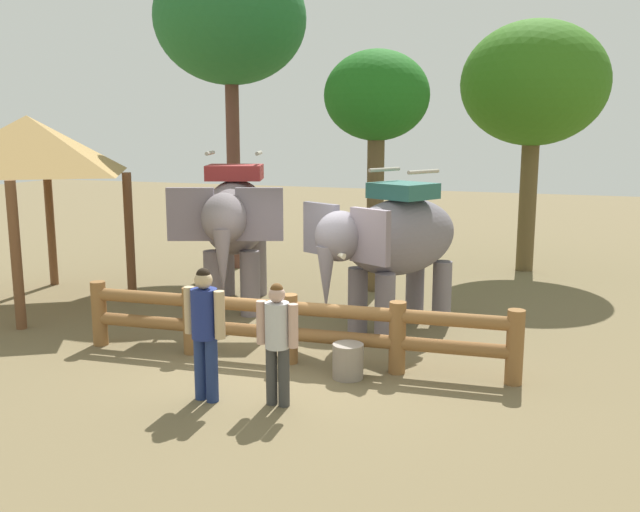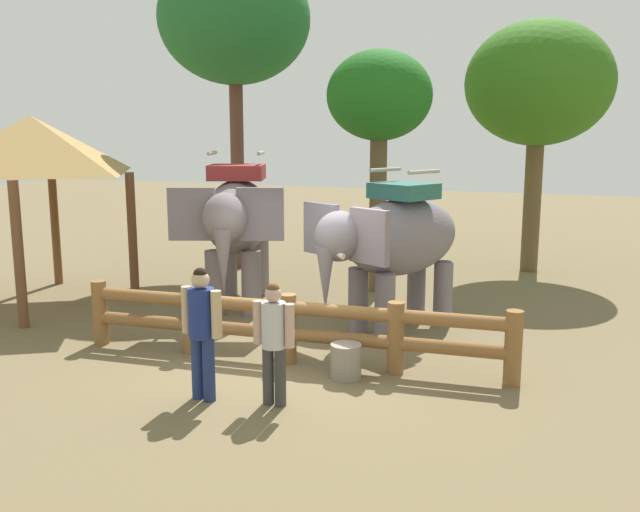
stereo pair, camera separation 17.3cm
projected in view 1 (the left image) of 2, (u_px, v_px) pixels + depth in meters
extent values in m
plane|color=brown|center=(287.00, 365.00, 10.33)|extent=(60.00, 60.00, 0.00)
cylinder|color=brown|center=(99.00, 313.00, 11.18)|extent=(0.24, 0.24, 1.05)
cylinder|color=brown|center=(191.00, 321.00, 10.75)|extent=(0.24, 0.24, 1.05)
cylinder|color=brown|center=(290.00, 329.00, 10.32)|extent=(0.24, 0.24, 1.05)
cylinder|color=brown|center=(397.00, 338.00, 9.89)|extent=(0.24, 0.24, 1.05)
cylinder|color=brown|center=(515.00, 347.00, 9.46)|extent=(0.24, 0.24, 1.05)
cylinder|color=brown|center=(290.00, 334.00, 10.33)|extent=(6.47, 0.67, 0.20)
cylinder|color=brown|center=(290.00, 308.00, 10.26)|extent=(6.47, 0.67, 0.20)
cylinder|color=slate|center=(250.00, 283.00, 12.95)|extent=(0.37, 0.37, 1.23)
cylinder|color=slate|center=(214.00, 283.00, 12.95)|extent=(0.37, 0.37, 1.23)
cylinder|color=slate|center=(258.00, 266.00, 14.58)|extent=(0.37, 0.37, 1.23)
cylinder|color=slate|center=(226.00, 266.00, 14.58)|extent=(0.37, 0.37, 1.23)
ellipsoid|color=slate|center=(236.00, 216.00, 13.56)|extent=(2.10, 3.02, 1.43)
ellipsoid|color=slate|center=(224.00, 218.00, 11.91)|extent=(1.05, 1.13, 0.88)
cube|color=slate|center=(259.00, 214.00, 12.02)|extent=(0.81, 0.39, 0.92)
cube|color=slate|center=(191.00, 214.00, 12.02)|extent=(0.81, 0.39, 0.92)
cone|color=slate|center=(223.00, 262.00, 11.72)|extent=(0.33, 0.33, 1.13)
cube|color=maroon|center=(235.00, 172.00, 13.40)|extent=(1.30, 1.22, 0.29)
cylinder|color=#A59E8C|center=(259.00, 153.00, 13.33)|extent=(0.35, 0.80, 0.07)
cylinder|color=#A59E8C|center=(210.00, 153.00, 13.33)|extent=(0.35, 0.80, 0.07)
cylinder|color=slate|center=(385.00, 307.00, 11.43)|extent=(0.34, 0.34, 1.13)
cylinder|color=slate|center=(358.00, 300.00, 11.87)|extent=(0.34, 0.34, 1.13)
cylinder|color=slate|center=(442.00, 292.00, 12.45)|extent=(0.34, 0.34, 1.13)
cylinder|color=slate|center=(415.00, 287.00, 12.90)|extent=(0.34, 0.34, 1.13)
ellipsoid|color=slate|center=(402.00, 236.00, 11.97)|extent=(2.17, 2.78, 1.32)
ellipsoid|color=slate|center=(340.00, 236.00, 10.93)|extent=(1.03, 1.09, 0.81)
cube|color=slate|center=(370.00, 236.00, 10.60)|extent=(0.72, 0.45, 0.85)
cube|color=slate|center=(321.00, 229.00, 11.39)|extent=(0.72, 0.45, 0.85)
cone|color=slate|center=(326.00, 279.00, 10.85)|extent=(0.30, 0.30, 1.04)
cone|color=beige|center=(337.00, 253.00, 10.72)|extent=(0.35, 0.24, 0.14)
cone|color=beige|center=(324.00, 251.00, 10.94)|extent=(0.35, 0.24, 0.14)
cube|color=#275E55|center=(403.00, 191.00, 11.82)|extent=(1.24, 1.20, 0.26)
cylinder|color=#A59E8C|center=(424.00, 172.00, 11.45)|extent=(0.41, 0.71, 0.07)
cylinder|color=#A59E8C|center=(384.00, 170.00, 12.08)|extent=(0.41, 0.71, 0.07)
cylinder|color=#363736|center=(284.00, 377.00, 8.73)|extent=(0.15, 0.15, 0.76)
cylinder|color=#363736|center=(272.00, 376.00, 8.78)|extent=(0.15, 0.15, 0.76)
cylinder|color=#B6B8BB|center=(277.00, 325.00, 8.63)|extent=(0.31, 0.31, 0.58)
cylinder|color=tan|center=(293.00, 326.00, 8.55)|extent=(0.12, 0.12, 0.55)
cylinder|color=tan|center=(261.00, 322.00, 8.71)|extent=(0.12, 0.12, 0.55)
sphere|color=tan|center=(277.00, 294.00, 8.56)|extent=(0.21, 0.21, 0.21)
sphere|color=#593819|center=(277.00, 290.00, 8.55)|extent=(0.16, 0.16, 0.16)
cylinder|color=navy|center=(212.00, 370.00, 8.86)|extent=(0.16, 0.16, 0.84)
cylinder|color=navy|center=(200.00, 368.00, 8.95)|extent=(0.16, 0.16, 0.84)
cylinder|color=navy|center=(204.00, 314.00, 8.77)|extent=(0.39, 0.39, 0.64)
cylinder|color=tan|center=(220.00, 315.00, 8.66)|extent=(0.14, 0.14, 0.61)
cylinder|color=tan|center=(189.00, 310.00, 8.89)|extent=(0.14, 0.14, 0.61)
sphere|color=tan|center=(203.00, 280.00, 8.70)|extent=(0.23, 0.23, 0.23)
sphere|color=black|center=(203.00, 275.00, 8.68)|extent=(0.18, 0.18, 0.18)
cylinder|color=brown|center=(130.00, 237.00, 14.04)|extent=(0.18, 0.18, 2.60)
cylinder|color=brown|center=(16.00, 256.00, 11.95)|extent=(0.18, 0.18, 2.60)
cylinder|color=brown|center=(51.00, 227.00, 15.40)|extent=(0.18, 0.18, 2.60)
pyramid|color=#A9844B|center=(28.00, 145.00, 13.34)|extent=(4.12, 4.12, 1.11)
cylinder|color=brown|center=(375.00, 209.00, 14.76)|extent=(0.36, 0.36, 3.54)
ellipsoid|color=#1B6018|center=(377.00, 95.00, 14.33)|extent=(2.19, 2.19, 1.86)
cylinder|color=brown|center=(234.00, 167.00, 17.12)|extent=(0.33, 0.33, 5.04)
ellipsoid|color=#21612C|center=(230.00, 18.00, 16.48)|extent=(3.64, 3.64, 3.09)
cylinder|color=brown|center=(528.00, 198.00, 16.90)|extent=(0.42, 0.42, 3.57)
ellipsoid|color=#316918|center=(534.00, 83.00, 16.40)|extent=(3.45, 3.45, 2.93)
cylinder|color=gray|center=(348.00, 361.00, 9.74)|extent=(0.44, 0.44, 0.49)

